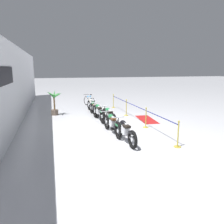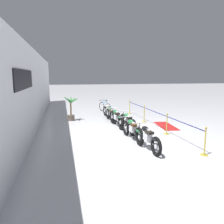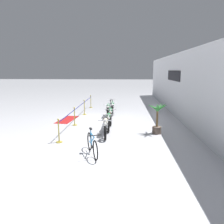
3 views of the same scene
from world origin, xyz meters
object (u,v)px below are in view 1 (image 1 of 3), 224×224
(motorcycle_green_3, at_px, (99,112))
(stanchion_mid_right, at_px, (126,110))
(stanchion_far_right, at_px, (113,103))
(motorcycle_black_0, at_px, (125,132))
(floor_banner, at_px, (147,119))
(stanchion_mid_left, at_px, (146,121))
(motorcycle_green_1, at_px, (112,124))
(potted_palm_left_of_row, at_px, (54,101))
(motorcycle_green_4, at_px, (94,108))
(stanchion_far_left, at_px, (145,113))
(bicycle, at_px, (89,101))
(motorcycle_cream_5, at_px, (91,105))
(motorcycle_green_2, at_px, (109,117))

(motorcycle_green_3, relative_size, stanchion_mid_right, 2.25)
(motorcycle_green_3, distance_m, stanchion_far_right, 4.28)
(motorcycle_black_0, xyz_separation_m, stanchion_far_right, (7.89, -1.78, -0.10))
(motorcycle_black_0, height_order, floor_banner, motorcycle_black_0)
(stanchion_mid_right, bearing_deg, motorcycle_black_0, 160.01)
(stanchion_mid_left, xyz_separation_m, stanchion_mid_right, (3.02, 0.00, 0.00))
(motorcycle_green_1, height_order, potted_palm_left_of_row, potted_palm_left_of_row)
(motorcycle_green_4, distance_m, stanchion_mid_right, 2.06)
(motorcycle_green_4, distance_m, stanchion_far_left, 3.95)
(bicycle, bearing_deg, stanchion_mid_right, -159.07)
(motorcycle_green_1, xyz_separation_m, motorcycle_green_3, (2.75, 0.04, 0.02))
(motorcycle_black_0, relative_size, stanchion_far_left, 0.24)
(motorcycle_green_1, xyz_separation_m, stanchion_far_right, (6.55, -1.94, -0.10))
(motorcycle_cream_5, bearing_deg, stanchion_mid_right, -133.58)
(motorcycle_green_1, xyz_separation_m, bicycle, (7.85, -0.29, -0.08))
(potted_palm_left_of_row, xyz_separation_m, stanchion_mid_right, (-1.39, -4.41, -0.54))
(motorcycle_cream_5, xyz_separation_m, stanchion_mid_left, (-4.84, -1.92, -0.11))
(motorcycle_green_1, height_order, stanchion_far_left, stanchion_far_left)
(stanchion_mid_left, height_order, stanchion_far_right, same)
(potted_palm_left_of_row, bearing_deg, stanchion_far_right, -70.05)
(motorcycle_green_2, xyz_separation_m, floor_banner, (0.82, -2.54, -0.48))
(motorcycle_green_1, relative_size, floor_banner, 1.05)
(motorcycle_green_4, relative_size, floor_banner, 1.00)
(stanchion_far_left, bearing_deg, stanchion_mid_right, 0.00)
(potted_palm_left_of_row, height_order, stanchion_far_right, potted_palm_left_of_row)
(motorcycle_cream_5, bearing_deg, motorcycle_green_2, -177.46)
(motorcycle_green_1, xyz_separation_m, stanchion_mid_left, (0.54, -1.94, -0.10))
(motorcycle_black_0, bearing_deg, stanchion_mid_left, -43.40)
(motorcycle_black_0, distance_m, bicycle, 9.20)
(motorcycle_green_3, xyz_separation_m, stanchion_far_left, (-2.04, -1.98, 0.25))
(stanchion_far_right, bearing_deg, floor_banner, -169.65)
(bicycle, relative_size, stanchion_mid_left, 1.55)
(motorcycle_black_0, bearing_deg, motorcycle_green_3, 2.80)
(motorcycle_green_2, xyz_separation_m, stanchion_mid_right, (2.20, -1.74, -0.13))
(motorcycle_green_3, xyz_separation_m, floor_banner, (-0.58, -2.78, -0.47))
(stanchion_mid_left, height_order, floor_banner, stanchion_mid_left)
(stanchion_far_left, bearing_deg, motorcycle_green_3, 44.16)
(motorcycle_green_3, height_order, motorcycle_cream_5, motorcycle_green_3)
(stanchion_far_right, distance_m, floor_banner, 4.46)
(motorcycle_cream_5, bearing_deg, potted_palm_left_of_row, 99.88)
(motorcycle_green_4, distance_m, stanchion_mid_left, 4.10)
(motorcycle_cream_5, xyz_separation_m, bicycle, (2.47, -0.27, -0.08))
(potted_palm_left_of_row, distance_m, stanchion_far_right, 4.72)
(stanchion_mid_right, bearing_deg, motorcycle_cream_5, 46.42)
(motorcycle_green_1, height_order, motorcycle_cream_5, motorcycle_green_1)
(motorcycle_black_0, distance_m, potted_palm_left_of_row, 6.83)
(motorcycle_black_0, xyz_separation_m, floor_banner, (3.52, -2.58, -0.46))
(potted_palm_left_of_row, bearing_deg, motorcycle_cream_5, -80.12)
(motorcycle_green_1, bearing_deg, motorcycle_green_2, -8.32)
(motorcycle_green_1, bearing_deg, motorcycle_green_3, 0.92)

